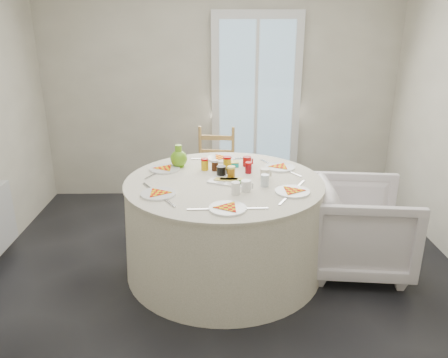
{
  "coord_description": "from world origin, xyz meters",
  "views": [
    {
      "loc": [
        -0.07,
        -2.98,
        1.99
      ],
      "look_at": [
        0.0,
        0.29,
        0.8
      ],
      "focal_mm": 35.0,
      "sensor_mm": 36.0,
      "label": 1
    }
  ],
  "objects_px": {
    "armchair": "(358,225)",
    "table": "(224,227)",
    "wooden_chair": "(215,173)",
    "green_pitcher": "(179,158)"
  },
  "relations": [
    {
      "from": "green_pitcher",
      "to": "table",
      "type": "bearing_deg",
      "value": -38.44
    },
    {
      "from": "armchair",
      "to": "green_pitcher",
      "type": "xyz_separation_m",
      "value": [
        -1.5,
        0.38,
        0.48
      ]
    },
    {
      "from": "wooden_chair",
      "to": "armchair",
      "type": "bearing_deg",
      "value": -35.7
    },
    {
      "from": "table",
      "to": "green_pitcher",
      "type": "xyz_separation_m",
      "value": [
        -0.38,
        0.35,
        0.49
      ]
    },
    {
      "from": "table",
      "to": "armchair",
      "type": "bearing_deg",
      "value": -1.31
    },
    {
      "from": "armchair",
      "to": "table",
      "type": "bearing_deg",
      "value": 94.84
    },
    {
      "from": "wooden_chair",
      "to": "green_pitcher",
      "type": "distance_m",
      "value": 0.91
    },
    {
      "from": "table",
      "to": "wooden_chair",
      "type": "height_order",
      "value": "wooden_chair"
    },
    {
      "from": "wooden_chair",
      "to": "armchair",
      "type": "distance_m",
      "value": 1.65
    },
    {
      "from": "green_pitcher",
      "to": "wooden_chair",
      "type": "bearing_deg",
      "value": 72.07
    }
  ]
}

